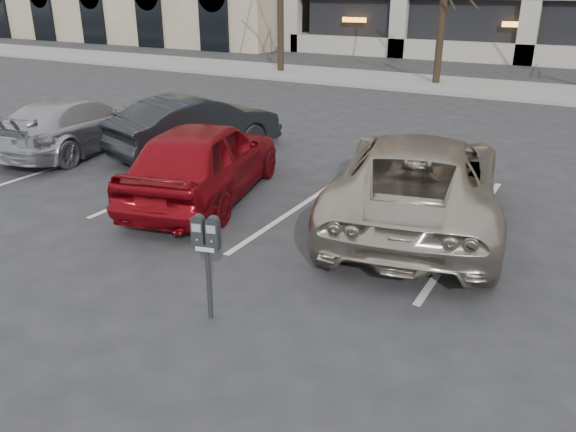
{
  "coord_description": "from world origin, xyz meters",
  "views": [
    {
      "loc": [
        2.94,
        -6.14,
        3.56
      ],
      "look_at": [
        0.03,
        -1.01,
        1.15
      ],
      "focal_mm": 35.0,
      "sensor_mm": 36.0,
      "label": 1
    }
  ],
  "objects_px": {
    "car_dark": "(196,125)",
    "suv_silver": "(418,179)",
    "car_silver": "(77,124)",
    "parking_meter": "(206,243)",
    "car_red": "(204,159)"
  },
  "relations": [
    {
      "from": "car_red",
      "to": "parking_meter",
      "type": "bearing_deg",
      "value": 113.57
    },
    {
      "from": "car_dark",
      "to": "suv_silver",
      "type": "bearing_deg",
      "value": -178.82
    },
    {
      "from": "car_silver",
      "to": "parking_meter",
      "type": "bearing_deg",
      "value": 140.71
    },
    {
      "from": "car_red",
      "to": "car_dark",
      "type": "height_order",
      "value": "car_red"
    },
    {
      "from": "suv_silver",
      "to": "car_dark",
      "type": "height_order",
      "value": "suv_silver"
    },
    {
      "from": "suv_silver",
      "to": "car_dark",
      "type": "distance_m",
      "value": 5.79
    },
    {
      "from": "parking_meter",
      "to": "suv_silver",
      "type": "height_order",
      "value": "suv_silver"
    },
    {
      "from": "car_red",
      "to": "suv_silver",
      "type": "bearing_deg",
      "value": 177.65
    },
    {
      "from": "parking_meter",
      "to": "car_red",
      "type": "relative_size",
      "value": 0.29
    },
    {
      "from": "car_red",
      "to": "car_silver",
      "type": "distance_m",
      "value": 4.65
    },
    {
      "from": "parking_meter",
      "to": "car_red",
      "type": "bearing_deg",
      "value": 113.42
    },
    {
      "from": "car_red",
      "to": "car_dark",
      "type": "distance_m",
      "value": 2.98
    },
    {
      "from": "car_silver",
      "to": "car_red",
      "type": "bearing_deg",
      "value": 158.56
    },
    {
      "from": "parking_meter",
      "to": "car_silver",
      "type": "distance_m",
      "value": 8.23
    },
    {
      "from": "parking_meter",
      "to": "car_dark",
      "type": "xyz_separation_m",
      "value": [
        -4.45,
        5.45,
        -0.29
      ]
    }
  ]
}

